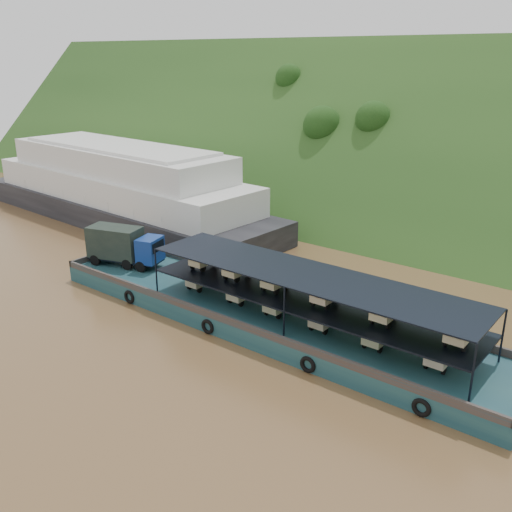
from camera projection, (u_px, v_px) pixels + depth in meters
The scene contains 4 objects.
ground at pixel (252, 314), 41.26m from camera, with size 160.00×160.00×0.00m, color brown.
hillside at pixel (440, 212), 67.93m from camera, with size 140.00×28.00×28.00m, color #1D3B15.
cargo_barge at pixel (252, 306), 39.98m from camera, with size 35.00×7.18×4.54m.
passenger_ferry at pixel (121, 187), 63.71m from camera, with size 42.31×12.48×8.47m.
Camera 1 is at (23.35, -29.28, 17.82)m, focal length 40.00 mm.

